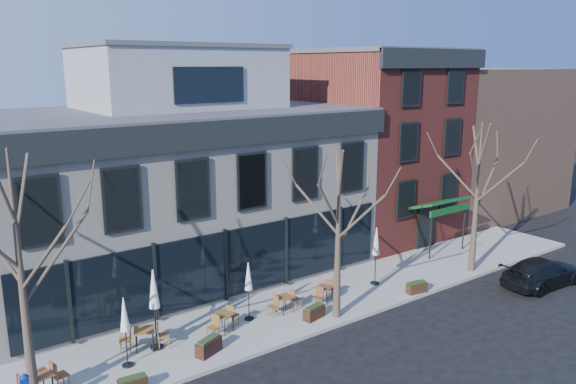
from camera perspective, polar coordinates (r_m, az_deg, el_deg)
ground at (r=25.16m, az=-6.34°, el=-11.40°), size 120.00×120.00×0.00m
sidewalk_front at (r=25.17m, az=2.71°, el=-11.12°), size 33.50×4.70×0.15m
corner_building at (r=28.07m, az=-11.63°, el=1.13°), size 18.39×10.39×11.10m
red_brick_building at (r=35.14m, az=7.91°, el=5.10°), size 8.20×11.78×11.18m
bg_building at (r=43.34m, az=16.54°, el=5.29°), size 12.00×12.00×10.00m
tree_corner at (r=18.06m, az=-25.42°, el=-8.01°), size 3.93×3.98×7.92m
tree_mid at (r=22.48m, az=5.15°, el=-4.02°), size 3.50×3.55×7.04m
tree_right at (r=28.99m, az=18.65°, el=-0.34°), size 3.72×3.77×7.48m
parked_sedan at (r=29.45m, az=24.44°, el=-7.43°), size 4.75×2.17×1.35m
cafe_set_0 at (r=19.83m, az=-24.05°, el=-17.39°), size 1.98×0.93×1.01m
cafe_set_1 at (r=21.65m, az=-14.37°, el=-14.07°), size 1.84×1.12×0.96m
cafe_set_2 at (r=22.40m, az=-6.60°, el=-12.86°), size 1.73×1.07×0.90m
cafe_set_3 at (r=23.89m, az=-0.37°, el=-11.14°), size 1.61×0.66×0.85m
cafe_set_4 at (r=24.88m, az=3.72°, el=-10.14°), size 1.65×1.00×0.86m
umbrella_0 at (r=20.18m, az=-16.27°, el=-12.20°), size 0.40×0.40×2.51m
umbrella_1 at (r=20.95m, az=-13.47°, el=-9.97°), size 0.49×0.49×3.04m
umbrella_2 at (r=22.81m, az=-4.04°, el=-8.84°), size 0.39×0.39×2.45m
umbrella_4 at (r=26.56m, az=8.94°, el=-5.27°), size 0.44×0.44×2.78m
planter_0 at (r=19.42m, az=-15.50°, el=-18.29°), size 0.93×0.45×0.50m
planter_1 at (r=21.03m, az=-8.06°, el=-15.22°), size 1.13×0.79×0.59m
planter_2 at (r=23.42m, az=2.67°, el=-12.10°), size 1.04×0.58×0.55m
planter_3 at (r=26.48m, az=12.94°, el=-9.41°), size 1.00×0.54×0.53m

